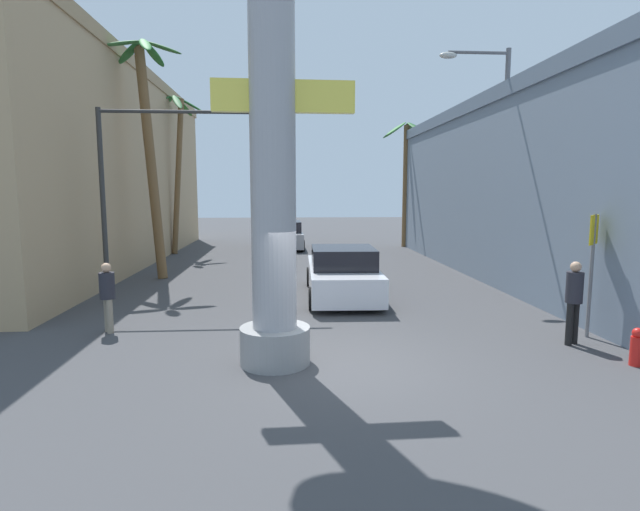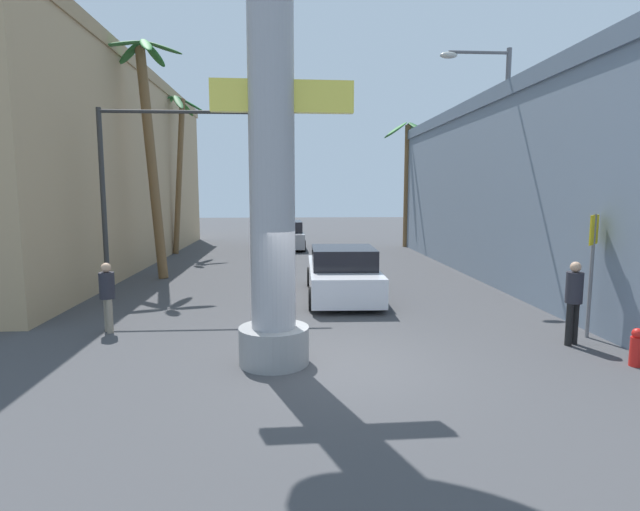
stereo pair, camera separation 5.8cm
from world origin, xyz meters
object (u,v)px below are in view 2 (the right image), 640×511
Objects in this scene: palm_tree_far_right at (407,169)px; pedestrian_curb_left at (107,292)px; street_lamp at (495,148)px; palm_tree_mid_left at (150,140)px; neon_sign_pole at (272,138)px; crossing_sign at (592,257)px; palm_tree_far_left at (178,151)px; pedestrian_by_sign at (574,296)px; traffic_light_mast at (161,166)px; car_lead at (342,274)px; car_far at (286,236)px; fire_hydrant at (636,347)px.

palm_tree_far_right is 20.90m from pedestrian_curb_left.
street_lamp is 0.91× the size of palm_tree_mid_left.
street_lamp reaches higher than pedestrian_curb_left.
neon_sign_pole reaches higher than crossing_sign.
palm_tree_far_right is at bearing 10.62° from palm_tree_far_left.
pedestrian_by_sign is at bearing -96.84° from street_lamp.
car_lead is (5.23, 0.39, -3.24)m from traffic_light_mast.
palm_tree_far_left reaches higher than pedestrian_by_sign.
car_lead is 3.19× the size of pedestrian_curb_left.
car_lead is (1.91, 5.88, -3.46)m from neon_sign_pole.
car_far is (-6.77, 17.90, -1.05)m from crossing_sign.
street_lamp is 12.84m from palm_tree_far_right.
palm_tree_far_left is at bearing -162.09° from car_far.
palm_tree_far_left is (-12.33, 10.49, 0.71)m from street_lamp.
pedestrian_curb_left is 2.24× the size of fire_hydrant.
fire_hydrant is (6.57, -19.74, -0.38)m from car_far.
palm_tree_mid_left is at bearing 144.18° from crossing_sign.
palm_tree_far_right reaches higher than pedestrian_by_sign.
palm_tree_mid_left is at bearing -116.63° from car_far.
palm_tree_mid_left is (-11.64, 2.71, 0.45)m from street_lamp.
street_lamp is 8.60m from fire_hydrant.
street_lamp is 0.95× the size of palm_tree_far_left.
crossing_sign is 1.70× the size of pedestrian_curb_left.
traffic_light_mast is 6.16m from car_lead.
traffic_light_mast is 3.44× the size of pedestrian_curb_left.
traffic_light_mast reaches higher than car_lead.
traffic_light_mast is at bearing -71.59° from palm_tree_mid_left.
neon_sign_pole is 1.18× the size of palm_tree_far_left.
crossing_sign is 18.68m from palm_tree_far_right.
crossing_sign is 0.53× the size of car_lead.
car_lead is at bearing 130.07° from pedestrian_by_sign.
street_lamp is at bearing 87.87° from fire_hydrant.
car_lead is at bearing 137.08° from crossing_sign.
car_lead is 1.12× the size of car_far.
palm_tree_far_left reaches higher than palm_tree_far_right.
traffic_light_mast is 3.13× the size of pedestrian_by_sign.
traffic_light_mast is 14.46m from car_far.
car_lead and car_far have the same top height.
traffic_light_mast is (-10.19, 4.22, 2.15)m from crossing_sign.
traffic_light_mast is 4.48m from palm_tree_mid_left.
crossing_sign is 14.63m from palm_tree_mid_left.
car_far is at bearing 108.37° from pedestrian_by_sign.
palm_tree_far_left is 4.59× the size of pedestrian_by_sign.
street_lamp is at bearing 89.21° from crossing_sign.
palm_tree_far_right is 0.85× the size of palm_tree_mid_left.
crossing_sign is 0.32× the size of palm_tree_mid_left.
pedestrian_curb_left is (-11.01, -17.39, -3.61)m from palm_tree_far_right.
palm_tree_far_left is 7.82m from palm_tree_mid_left.
palm_tree_far_right reaches higher than car_far.
crossing_sign is 2.34m from fire_hydrant.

